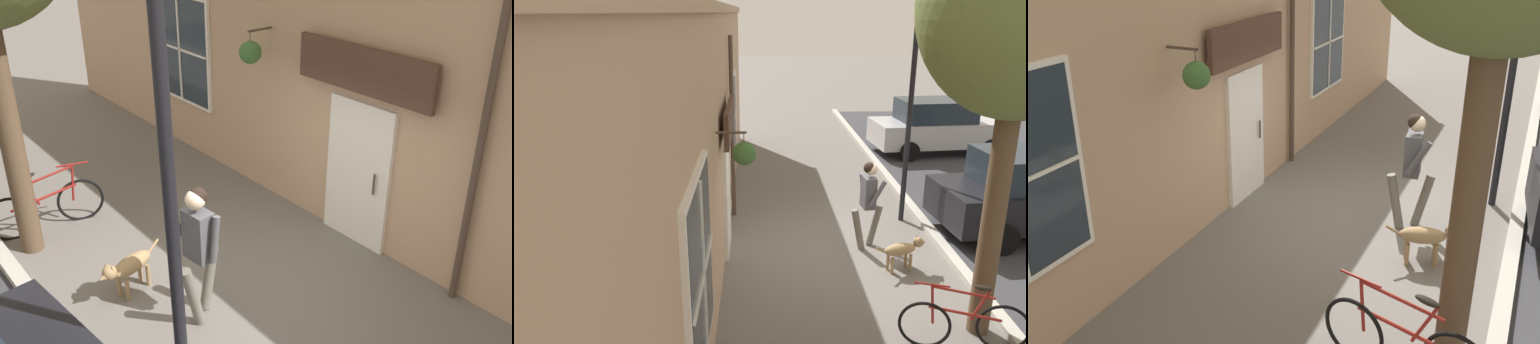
{
  "view_description": "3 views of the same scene",
  "coord_description": "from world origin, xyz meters",
  "views": [
    {
      "loc": [
        3.45,
        4.66,
        4.6
      ],
      "look_at": [
        -0.81,
        -0.51,
        1.29
      ],
      "focal_mm": 40.0,
      "sensor_mm": 36.0,
      "label": 1
    },
    {
      "loc": [
        -1.6,
        -8.74,
        4.39
      ],
      "look_at": [
        -1.31,
        1.79,
        1.01
      ],
      "focal_mm": 35.0,
      "sensor_mm": 36.0,
      "label": 2
    },
    {
      "loc": [
        1.98,
        -7.52,
        4.01
      ],
      "look_at": [
        -0.74,
        -1.59,
        1.29
      ],
      "focal_mm": 40.0,
      "sensor_mm": 36.0,
      "label": 3
    }
  ],
  "objects": [
    {
      "name": "storefront_facade",
      "position": [
        -2.34,
        -0.01,
        2.28
      ],
      "size": [
        0.95,
        18.0,
        4.54
      ],
      "color": "tan",
      "rests_on": "ground_plane"
    },
    {
      "name": "ground_plane",
      "position": [
        0.0,
        0.0,
        0.0
      ],
      "size": [
        90.0,
        90.0,
        0.0
      ],
      "primitive_type": "plane",
      "color": "#66605B"
    },
    {
      "name": "dog_on_leash",
      "position": [
        0.97,
        -0.85,
        0.4
      ],
      "size": [
        0.99,
        0.41,
        0.61
      ],
      "color": "#997A51",
      "rests_on": "ground_plane"
    },
    {
      "name": "pedestrian_walking",
      "position": [
        0.52,
        0.08,
        1.05
      ],
      "size": [
        0.67,
        0.55,
        1.73
      ],
      "color": "#6B665B",
      "rests_on": "ground_plane"
    },
    {
      "name": "leaning_bicycle",
      "position": [
        1.18,
        -3.02,
        0.38
      ],
      "size": [
        1.72,
        0.35,
        1.0
      ],
      "color": "black",
      "rests_on": "ground_plane"
    }
  ]
}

